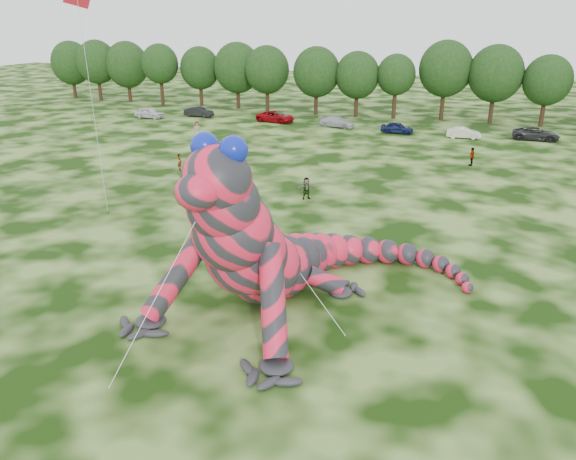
{
  "coord_description": "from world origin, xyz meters",
  "views": [
    {
      "loc": [
        14.07,
        -21.48,
        13.41
      ],
      "look_at": [
        5.68,
        1.62,
        4.0
      ],
      "focal_mm": 35.0,
      "sensor_mm": 36.0,
      "label": 1
    }
  ],
  "objects_px": {
    "car_5": "(464,133)",
    "spectator_4": "(197,129)",
    "tree_5": "(237,76)",
    "tree_10": "(445,80)",
    "inflatable_gecko": "(277,210)",
    "car_2": "(276,117)",
    "tree_6": "(267,79)",
    "car_1": "(199,112)",
    "flying_kite": "(80,16)",
    "tree_8": "(357,84)",
    "spectator_3": "(472,157)",
    "tree_1": "(98,71)",
    "tree_4": "(200,76)",
    "tree_9": "(395,87)",
    "tree_2": "(128,72)",
    "tree_0": "(72,70)",
    "spectator_0": "(180,162)",
    "car_4": "(397,128)",
    "tree_11": "(495,84)",
    "tree_12": "(546,91)",
    "tree_7": "(316,81)",
    "spectator_1": "(231,157)",
    "car_3": "(337,122)",
    "spectator_5": "(306,188)",
    "tree_3": "(161,75)",
    "car_6": "(536,134)"
  },
  "relations": [
    {
      "from": "tree_4",
      "to": "spectator_5",
      "type": "xyz_separation_m",
      "value": [
        30.78,
        -40.39,
        -3.67
      ]
    },
    {
      "from": "inflatable_gecko",
      "to": "car_2",
      "type": "distance_m",
      "value": 49.99
    },
    {
      "from": "spectator_4",
      "to": "tree_7",
      "type": "bearing_deg",
      "value": 31.76
    },
    {
      "from": "tree_4",
      "to": "tree_3",
      "type": "bearing_deg",
      "value": -164.86
    },
    {
      "from": "car_6",
      "to": "spectator_3",
      "type": "xyz_separation_m",
      "value": [
        -6.31,
        -14.88,
        0.17
      ]
    },
    {
      "from": "tree_10",
      "to": "car_4",
      "type": "distance_m",
      "value": 13.11
    },
    {
      "from": "inflatable_gecko",
      "to": "tree_8",
      "type": "height_order",
      "value": "inflatable_gecko"
    },
    {
      "from": "spectator_1",
      "to": "tree_4",
      "type": "bearing_deg",
      "value": 102.55
    },
    {
      "from": "spectator_1",
      "to": "spectator_5",
      "type": "relative_size",
      "value": 0.93
    },
    {
      "from": "tree_1",
      "to": "tree_7",
      "type": "distance_m",
      "value": 38.29
    },
    {
      "from": "tree_0",
      "to": "car_1",
      "type": "bearing_deg",
      "value": -18.47
    },
    {
      "from": "car_4",
      "to": "spectator_4",
      "type": "bearing_deg",
      "value": 117.72
    },
    {
      "from": "tree_11",
      "to": "car_2",
      "type": "distance_m",
      "value": 28.92
    },
    {
      "from": "tree_8",
      "to": "tree_11",
      "type": "xyz_separation_m",
      "value": [
        18.0,
        1.21,
        0.56
      ]
    },
    {
      "from": "tree_12",
      "to": "car_2",
      "type": "height_order",
      "value": "tree_12"
    },
    {
      "from": "car_1",
      "to": "tree_0",
      "type": "bearing_deg",
      "value": 73.26
    },
    {
      "from": "spectator_3",
      "to": "spectator_4",
      "type": "height_order",
      "value": "spectator_4"
    },
    {
      "from": "tree_2",
      "to": "car_3",
      "type": "height_order",
      "value": "tree_2"
    },
    {
      "from": "tree_0",
      "to": "tree_1",
      "type": "xyz_separation_m",
      "value": [
        6.2,
        -1.18,
        0.15
      ]
    },
    {
      "from": "tree_3",
      "to": "tree_9",
      "type": "relative_size",
      "value": 1.09
    },
    {
      "from": "flying_kite",
      "to": "tree_0",
      "type": "bearing_deg",
      "value": 131.04
    },
    {
      "from": "spectator_1",
      "to": "spectator_5",
      "type": "distance_m",
      "value": 12.52
    },
    {
      "from": "tree_10",
      "to": "spectator_4",
      "type": "relative_size",
      "value": 5.71
    },
    {
      "from": "tree_8",
      "to": "tree_9",
      "type": "xyz_separation_m",
      "value": [
        5.28,
        0.36,
        -0.13
      ]
    },
    {
      "from": "car_4",
      "to": "car_6",
      "type": "height_order",
      "value": "car_6"
    },
    {
      "from": "tree_3",
      "to": "spectator_4",
      "type": "distance_m",
      "value": 26.9
    },
    {
      "from": "car_5",
      "to": "spectator_0",
      "type": "relative_size",
      "value": 2.4
    },
    {
      "from": "tree_3",
      "to": "spectator_0",
      "type": "relative_size",
      "value": 5.93
    },
    {
      "from": "car_4",
      "to": "spectator_3",
      "type": "relative_size",
      "value": 2.21
    },
    {
      "from": "tree_12",
      "to": "car_5",
      "type": "relative_size",
      "value": 2.35
    },
    {
      "from": "car_5",
      "to": "spectator_4",
      "type": "distance_m",
      "value": 31.23
    },
    {
      "from": "tree_9",
      "to": "spectator_3",
      "type": "xyz_separation_m",
      "value": [
        11.62,
        -23.78,
        -3.45
      ]
    },
    {
      "from": "tree_1",
      "to": "tree_11",
      "type": "relative_size",
      "value": 0.97
    },
    {
      "from": "spectator_3",
      "to": "spectator_5",
      "type": "distance_m",
      "value": 19.11
    },
    {
      "from": "tree_2",
      "to": "tree_3",
      "type": "height_order",
      "value": "tree_2"
    },
    {
      "from": "tree_8",
      "to": "tree_11",
      "type": "distance_m",
      "value": 18.05
    },
    {
      "from": "spectator_4",
      "to": "spectator_0",
      "type": "relative_size",
      "value": 1.15
    },
    {
      "from": "tree_6",
      "to": "car_1",
      "type": "xyz_separation_m",
      "value": [
        -7.54,
        -7.29,
        -4.06
      ]
    },
    {
      "from": "tree_1",
      "to": "tree_4",
      "type": "xyz_separation_m",
      "value": [
        18.71,
        0.66,
        -0.38
      ]
    },
    {
      "from": "car_5",
      "to": "spectator_3",
      "type": "xyz_separation_m",
      "value": [
        1.55,
        -13.08,
        0.26
      ]
    },
    {
      "from": "tree_10",
      "to": "spectator_3",
      "type": "xyz_separation_m",
      "value": [
        5.28,
        -25.02,
        -4.36
      ]
    },
    {
      "from": "tree_0",
      "to": "tree_8",
      "type": "distance_m",
      "value": 50.39
    },
    {
      "from": "tree_9",
      "to": "tree_2",
      "type": "bearing_deg",
      "value": 178.16
    },
    {
      "from": "tree_5",
      "to": "tree_10",
      "type": "distance_m",
      "value": 30.52
    },
    {
      "from": "tree_6",
      "to": "tree_10",
      "type": "height_order",
      "value": "tree_10"
    },
    {
      "from": "tree_6",
      "to": "tree_12",
      "type": "xyz_separation_m",
      "value": [
        37.57,
        1.05,
        -0.26
      ]
    },
    {
      "from": "spectator_5",
      "to": "spectator_1",
      "type": "bearing_deg",
      "value": 108.79
    },
    {
      "from": "tree_6",
      "to": "car_5",
      "type": "height_order",
      "value": "tree_6"
    },
    {
      "from": "flying_kite",
      "to": "tree_8",
      "type": "height_order",
      "value": "flying_kite"
    },
    {
      "from": "tree_5",
      "to": "inflatable_gecko",
      "type": "bearing_deg",
      "value": -63.47
    }
  ]
}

